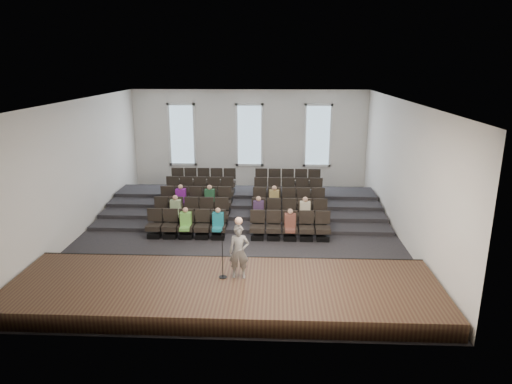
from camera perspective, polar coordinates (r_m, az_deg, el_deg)
ground at (r=17.58m, az=-2.12°, el=-5.14°), size 14.00×14.00×0.00m
ceiling at (r=16.46m, az=-2.30°, el=11.37°), size 12.00×14.00×0.02m
wall_back at (r=23.72m, az=-0.81°, el=6.67°), size 12.00×0.04×5.00m
wall_front at (r=10.17m, az=-5.46°, el=-6.17°), size 12.00×0.04×5.00m
wall_left at (r=18.34m, az=-21.32°, el=2.82°), size 0.04×14.00×5.00m
wall_right at (r=17.41m, az=17.96°, el=2.49°), size 0.04×14.00×5.00m
stage at (r=12.85m, az=-4.00°, el=-12.27°), size 11.80×3.60×0.50m
stage_lip at (r=14.43m, az=-3.21°, el=-8.96°), size 11.80×0.06×0.52m
risers at (r=20.50m, az=-1.42°, el=-1.44°), size 11.80×4.80×0.60m
seating_rows at (r=18.80m, az=-1.77°, el=-1.51°), size 6.80×4.70×1.67m
windows at (r=23.62m, az=-0.83°, el=7.12°), size 8.44×0.10×3.24m
audience at (r=17.75m, az=-2.94°, el=-2.09°), size 5.45×2.64×1.10m
speaker at (r=12.72m, az=-2.13°, el=-7.46°), size 0.57×0.38×1.53m
mic_stand at (r=12.86m, az=-4.19°, el=-8.94°), size 0.23×0.23×1.39m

